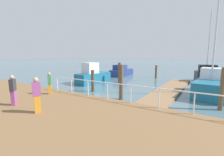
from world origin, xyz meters
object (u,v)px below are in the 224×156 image
moored_boat_5 (206,76)px  pedestrian_1 (13,90)px  moored_boat_4 (93,76)px  moored_boat_1 (211,85)px  pedestrian_0 (50,83)px  pedestrian_2 (37,94)px  moored_boat_0 (121,72)px

moored_boat_5 → pedestrian_1: moored_boat_5 is taller
moored_boat_4 → moored_boat_1: bearing=-86.3°
pedestrian_0 → pedestrian_2: bearing=-134.2°
moored_boat_1 → pedestrian_0: moored_boat_1 is taller
pedestrian_1 → pedestrian_2: bearing=-89.1°
moored_boat_5 → pedestrian_2: (-16.98, 6.63, 0.49)m
pedestrian_0 → pedestrian_2: size_ratio=0.91×
moored_boat_1 → pedestrian_1: (-10.30, 9.30, 0.47)m
pedestrian_1 → moored_boat_0: bearing=8.9°
moored_boat_5 → pedestrian_1: size_ratio=4.80×
pedestrian_0 → pedestrian_2: 3.79m
moored_boat_0 → moored_boat_5: (-0.28, -11.54, 0.16)m
moored_boat_1 → pedestrian_0: size_ratio=5.03×
moored_boat_0 → moored_boat_1: 13.91m
moored_boat_0 → moored_boat_4: 7.77m
pedestrian_2 → moored_boat_5: bearing=-21.3°
moored_boat_1 → pedestrian_0: bearing=127.8°
moored_boat_4 → pedestrian_2: 10.48m
moored_boat_0 → moored_boat_4: (-7.75, -0.52, 0.20)m
pedestrian_0 → pedestrian_2: (-2.65, -2.72, 0.10)m
moored_boat_0 → pedestrian_0: bearing=-171.5°
moored_boat_1 → pedestrian_0: 12.43m
moored_boat_1 → moored_boat_4: size_ratio=1.78×
pedestrian_1 → pedestrian_2: size_ratio=0.98×
moored_boat_4 → moored_boat_5: moored_boat_5 is taller
moored_boat_5 → pedestrian_0: (-14.33, 9.35, 0.40)m
moored_boat_0 → moored_boat_1: moored_boat_1 is taller
moored_boat_4 → pedestrian_0: (-6.86, -1.67, 0.35)m
pedestrian_0 → pedestrian_2: pedestrian_2 is taller
moored_boat_5 → pedestrian_2: bearing=158.7°
moored_boat_0 → pedestrian_1: size_ratio=3.01×
moored_boat_5 → pedestrian_0: size_ratio=5.15×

